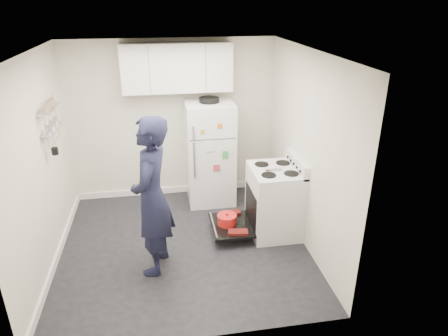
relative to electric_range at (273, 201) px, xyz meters
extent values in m
cube|color=black|center=(-1.26, -0.15, -0.47)|extent=(3.20, 3.20, 0.01)
cube|color=white|center=(-1.26, -0.15, 2.03)|extent=(3.20, 3.20, 0.01)
cube|color=beige|center=(-1.26, 1.45, 0.78)|extent=(3.20, 0.01, 2.50)
cube|color=beige|center=(-1.26, -1.75, 0.78)|extent=(3.20, 0.01, 2.50)
cube|color=beige|center=(-2.86, -0.15, 0.78)|extent=(0.01, 3.20, 2.50)
cube|color=beige|center=(0.34, -0.15, 0.78)|extent=(0.01, 3.20, 2.50)
cube|color=white|center=(-2.85, -0.15, -0.42)|extent=(0.03, 3.20, 0.10)
cube|color=white|center=(-1.26, 1.44, -0.42)|extent=(3.20, 0.03, 0.10)
cube|color=silver|center=(0.01, 0.00, -0.01)|extent=(0.65, 0.76, 0.92)
cube|color=black|center=(-0.06, 0.00, -0.07)|extent=(0.53, 0.60, 0.52)
cube|color=orange|center=(0.21, 0.00, -0.07)|extent=(0.02, 0.56, 0.46)
cylinder|color=black|center=(-0.01, 0.00, -0.25)|extent=(0.34, 0.34, 0.02)
cube|color=silver|center=(0.30, 0.00, 0.54)|extent=(0.08, 0.76, 0.18)
cube|color=silver|center=(0.01, 0.00, 0.47)|extent=(0.65, 0.76, 0.03)
cube|color=#B2B2B7|center=(-0.04, -0.05, 0.50)|extent=(0.22, 0.03, 0.01)
cube|color=black|center=(-0.59, 0.00, -0.32)|extent=(0.55, 0.70, 0.03)
cylinder|color=#B2B2B7|center=(-0.83, 0.00, -0.29)|extent=(0.02, 0.66, 0.02)
cylinder|color=red|center=(-0.64, 0.02, -0.24)|extent=(0.26, 0.26, 0.12)
cylinder|color=red|center=(-0.64, 0.02, -0.17)|extent=(0.27, 0.27, 0.02)
sphere|color=red|center=(-0.64, 0.02, -0.15)|extent=(0.04, 0.04, 0.04)
cube|color=maroon|center=(-0.54, -0.24, -0.29)|extent=(0.28, 0.17, 0.04)
cube|color=maroon|center=(-0.54, 0.27, -0.29)|extent=(0.28, 0.19, 0.04)
cube|color=white|center=(-0.72, 1.10, 0.34)|extent=(0.72, 0.70, 1.61)
cube|color=#4C4C4C|center=(-0.72, 0.75, 0.68)|extent=(0.68, 0.01, 0.01)
cube|color=#B2B2B7|center=(-1.00, 0.73, 0.80)|extent=(0.03, 0.03, 0.20)
cube|color=#B2B2B7|center=(-1.00, 0.73, 0.38)|extent=(0.03, 0.03, 0.55)
cylinder|color=black|center=(-0.72, 1.10, 1.18)|extent=(0.30, 0.30, 0.07)
cube|color=#B98C2B|center=(-0.87, 0.74, 0.81)|extent=(0.06, 0.01, 0.06)
cube|color=orange|center=(-0.62, 0.74, 0.88)|extent=(0.07, 0.01, 0.07)
cube|color=#C03645|center=(-0.67, 0.74, 0.23)|extent=(0.10, 0.01, 0.10)
cube|color=green|center=(-0.54, 0.74, 0.43)|extent=(0.09, 0.01, 0.12)
cube|color=white|center=(-0.77, 0.74, 0.58)|extent=(0.12, 0.01, 0.16)
cube|color=silver|center=(-1.16, 1.28, 1.63)|extent=(1.60, 0.33, 0.70)
cube|color=#B2B2B7|center=(-2.78, 0.35, 1.33)|extent=(0.14, 0.60, 0.02)
cube|color=#B2B2B7|center=(-2.78, 0.35, 1.08)|extent=(0.14, 0.60, 0.02)
cylinder|color=black|center=(-2.75, 0.17, 0.85)|extent=(0.08, 0.08, 0.09)
imported|color=black|center=(-1.61, -0.55, 0.49)|extent=(0.61, 0.79, 1.91)
camera|label=1|loc=(-1.48, -4.65, 2.60)|focal=32.00mm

